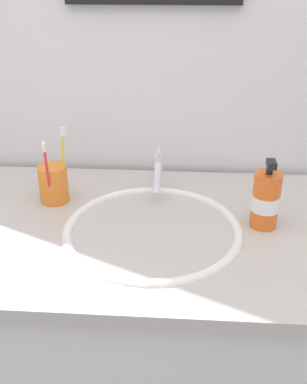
# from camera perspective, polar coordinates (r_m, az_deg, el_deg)

# --- Properties ---
(tiled_wall_back) EXTENTS (2.28, 0.04, 2.40)m
(tiled_wall_back) POSITION_cam_1_polar(r_m,az_deg,el_deg) (1.35, 0.05, 17.61)
(tiled_wall_back) COLOR silver
(tiled_wall_back) RESTS_ON ground
(vanity_counter) EXTENTS (1.08, 0.65, 0.84)m
(vanity_counter) POSITION_cam_1_polar(r_m,az_deg,el_deg) (1.40, -1.03, -18.85)
(vanity_counter) COLOR silver
(vanity_counter) RESTS_ON ground
(sink_basin) EXTENTS (0.44, 0.44, 0.10)m
(sink_basin) POSITION_cam_1_polar(r_m,az_deg,el_deg) (1.13, -0.10, -6.20)
(sink_basin) COLOR white
(sink_basin) RESTS_ON vanity_counter
(faucet) EXTENTS (0.02, 0.15, 0.11)m
(faucet) POSITION_cam_1_polar(r_m,az_deg,el_deg) (1.27, 0.55, 2.30)
(faucet) COLOR silver
(faucet) RESTS_ON sink_basin
(toothbrush_cup) EXTENTS (0.08, 0.08, 0.10)m
(toothbrush_cup) POSITION_cam_1_polar(r_m,az_deg,el_deg) (1.25, -12.50, 1.01)
(toothbrush_cup) COLOR orange
(toothbrush_cup) RESTS_ON vanity_counter
(toothbrush_yellow) EXTENTS (0.03, 0.02, 0.20)m
(toothbrush_yellow) POSITION_cam_1_polar(r_m,az_deg,el_deg) (1.24, -11.36, 4.20)
(toothbrush_yellow) COLOR yellow
(toothbrush_yellow) RESTS_ON toothbrush_cup
(toothbrush_red) EXTENTS (0.02, 0.06, 0.19)m
(toothbrush_red) POSITION_cam_1_polar(r_m,az_deg,el_deg) (1.18, -13.27, 2.67)
(toothbrush_red) COLOR red
(toothbrush_red) RESTS_ON toothbrush_cup
(soap_dispenser) EXTENTS (0.07, 0.07, 0.18)m
(soap_dispenser) POSITION_cam_1_polar(r_m,az_deg,el_deg) (1.13, 13.96, -0.98)
(soap_dispenser) COLOR orange
(soap_dispenser) RESTS_ON vanity_counter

